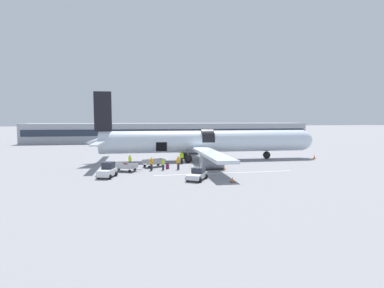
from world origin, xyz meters
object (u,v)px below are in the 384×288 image
(baggage_tug_mid, at_px, (197,175))
(suitcase_on_tarmac_upright, at_px, (167,167))
(baggage_cart_loading, at_px, (154,163))
(ground_crew_loader_a, at_px, (163,164))
(ground_crew_loader_b, at_px, (130,161))
(baggage_tug_lead, at_px, (107,171))
(baggage_cart_queued, at_px, (125,167))
(airplane, at_px, (203,142))
(ground_crew_driver, at_px, (178,162))
(ground_crew_supervisor, at_px, (151,163))
(ground_crew_helper, at_px, (182,157))

(baggage_tug_mid, distance_m, suitcase_on_tarmac_upright, 8.30)
(baggage_tug_mid, bearing_deg, baggage_cart_loading, 114.10)
(ground_crew_loader_a, height_order, ground_crew_loader_b, ground_crew_loader_b)
(baggage_tug_lead, xyz_separation_m, baggage_cart_loading, (5.75, 6.68, -0.20))
(baggage_cart_queued, height_order, suitcase_on_tarmac_upright, baggage_cart_queued)
(baggage_cart_queued, relative_size, ground_crew_loader_a, 2.65)
(airplane, relative_size, suitcase_on_tarmac_upright, 49.22)
(baggage_tug_mid, relative_size, ground_crew_driver, 1.92)
(baggage_cart_loading, bearing_deg, baggage_tug_lead, -130.74)
(ground_crew_driver, bearing_deg, baggage_tug_lead, -154.97)
(ground_crew_supervisor, xyz_separation_m, ground_crew_helper, (4.75, 5.36, 0.04))
(baggage_tug_mid, relative_size, suitcase_on_tarmac_upright, 4.54)
(baggage_tug_mid, relative_size, ground_crew_loader_b, 2.07)
(ground_crew_driver, xyz_separation_m, ground_crew_supervisor, (-3.61, -0.18, -0.03))
(ground_crew_helper, bearing_deg, baggage_tug_mid, -89.35)
(ground_crew_supervisor, bearing_deg, baggage_tug_mid, -55.40)
(airplane, bearing_deg, ground_crew_driver, -121.97)
(baggage_tug_mid, xyz_separation_m, ground_crew_loader_b, (-7.83, 10.54, 0.29))
(ground_crew_loader_a, bearing_deg, suitcase_on_tarmac_upright, 50.38)
(baggage_tug_lead, height_order, baggage_cart_queued, baggage_tug_lead)
(ground_crew_loader_a, bearing_deg, ground_crew_driver, 5.94)
(baggage_tug_lead, bearing_deg, baggage_tug_mid, -17.19)
(ground_crew_supervisor, bearing_deg, ground_crew_loader_b, 130.35)
(baggage_cart_loading, distance_m, ground_crew_loader_b, 3.53)
(baggage_cart_queued, height_order, ground_crew_loader_a, ground_crew_loader_a)
(ground_crew_helper, xyz_separation_m, suitcase_on_tarmac_upright, (-2.56, -4.61, -0.64))
(ground_crew_driver, xyz_separation_m, ground_crew_helper, (1.14, 5.18, 0.01))
(baggage_cart_queued, relative_size, ground_crew_driver, 2.27)
(baggage_tug_mid, height_order, ground_crew_supervisor, ground_crew_supervisor)
(baggage_tug_lead, distance_m, suitcase_on_tarmac_upright, 8.81)
(baggage_tug_mid, distance_m, ground_crew_supervisor, 8.63)
(baggage_tug_mid, height_order, ground_crew_driver, ground_crew_driver)
(ground_crew_driver, distance_m, suitcase_on_tarmac_upright, 1.65)
(baggage_tug_lead, bearing_deg, airplane, 41.56)
(ground_crew_driver, height_order, ground_crew_supervisor, ground_crew_driver)
(airplane, relative_size, baggage_cart_loading, 9.67)
(baggage_tug_lead, distance_m, ground_crew_supervisor, 6.57)
(baggage_tug_lead, relative_size, ground_crew_driver, 1.66)
(ground_crew_loader_b, distance_m, ground_crew_supervisor, 4.53)
(ground_crew_loader_b, xyz_separation_m, ground_crew_driver, (6.54, -3.27, 0.07))
(baggage_cart_queued, height_order, ground_crew_loader_b, ground_crew_loader_b)
(airplane, height_order, suitcase_on_tarmac_upright, airplane)
(baggage_cart_loading, xyz_separation_m, baggage_cart_queued, (-3.96, -2.91, -0.03))
(baggage_cart_queued, distance_m, ground_crew_driver, 7.09)
(suitcase_on_tarmac_upright, bearing_deg, baggage_tug_mid, -70.97)
(baggage_tug_lead, height_order, ground_crew_supervisor, ground_crew_supervisor)
(ground_crew_driver, bearing_deg, baggage_tug_mid, -80.00)
(ground_crew_driver, distance_m, ground_crew_supervisor, 3.62)
(baggage_tug_lead, relative_size, ground_crew_loader_a, 1.93)
(suitcase_on_tarmac_upright, bearing_deg, ground_crew_helper, 60.95)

